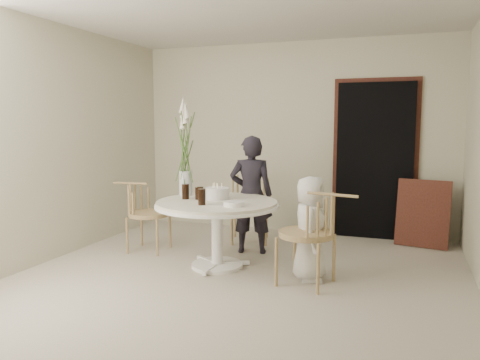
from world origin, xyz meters
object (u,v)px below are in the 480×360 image
(chair_far, at_px, (250,194))
(birthday_cake, at_px, (217,193))
(chair_left, at_px, (140,206))
(flower_vase, at_px, (185,149))
(table, at_px, (217,211))
(chair_right, at_px, (319,225))
(girl, at_px, (251,195))
(boy, at_px, (310,228))

(chair_far, height_order, birthday_cake, chair_far)
(chair_left, height_order, birthday_cake, birthday_cake)
(chair_left, bearing_deg, flower_vase, -101.33)
(table, relative_size, chair_right, 1.44)
(chair_right, bearing_deg, flower_vase, -95.07)
(girl, xyz_separation_m, birthday_cake, (-0.21, -0.56, 0.09))
(chair_far, xyz_separation_m, flower_vase, (-0.44, -1.06, 0.66))
(flower_vase, bearing_deg, girl, 33.59)
(chair_right, relative_size, boy, 0.88)
(chair_left, bearing_deg, boy, -105.31)
(boy, bearing_deg, chair_right, -154.38)
(chair_far, bearing_deg, birthday_cake, -104.52)
(girl, height_order, flower_vase, flower_vase)
(birthday_cake, relative_size, flower_vase, 0.23)
(chair_right, xyz_separation_m, chair_left, (-2.30, 0.55, -0.05))
(table, distance_m, chair_right, 1.17)
(chair_far, relative_size, boy, 0.90)
(table, distance_m, girl, 0.71)
(chair_left, relative_size, birthday_cake, 3.21)
(boy, bearing_deg, chair_left, 71.02)
(chair_right, height_order, girl, girl)
(chair_right, bearing_deg, chair_left, -92.12)
(chair_left, relative_size, boy, 0.81)
(table, relative_size, chair_far, 1.41)
(table, height_order, birthday_cake, birthday_cake)
(chair_right, relative_size, flower_vase, 0.82)
(chair_far, xyz_separation_m, girl, (0.22, -0.63, 0.10))
(table, xyz_separation_m, birthday_cake, (-0.05, 0.12, 0.18))
(chair_right, bearing_deg, table, -90.18)
(chair_left, bearing_deg, chair_right, -108.85)
(chair_far, relative_size, birthday_cake, 3.55)
(chair_right, height_order, flower_vase, flower_vase)
(chair_left, distance_m, flower_vase, 0.98)
(birthday_cake, bearing_deg, chair_far, 90.31)
(chair_right, xyz_separation_m, girl, (-0.98, 0.91, 0.11))
(chair_right, relative_size, girl, 0.65)
(chair_far, bearing_deg, table, -102.49)
(chair_left, height_order, flower_vase, flower_vase)
(chair_right, height_order, birthday_cake, chair_right)
(table, distance_m, boy, 1.03)
(chair_far, distance_m, birthday_cake, 1.20)
(table, distance_m, chair_left, 1.20)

